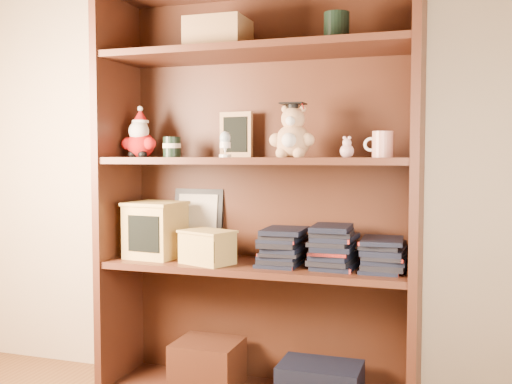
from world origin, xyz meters
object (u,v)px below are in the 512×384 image
treats_box (156,229)px  grad_teddy_bear (293,136)px  bookcase (260,202)px  teacher_mug (382,144)px

treats_box → grad_teddy_bear: bearing=-0.5°
bookcase → teacher_mug: (0.47, -0.05, 0.22)m
teacher_mug → treats_box: size_ratio=0.47×
bookcase → treats_box: bearing=-173.0°
grad_teddy_bear → treats_box: 0.67m
grad_teddy_bear → teacher_mug: size_ratio=1.98×
grad_teddy_bear → teacher_mug: grad_teddy_bear is taller
bookcase → grad_teddy_bear: bookcase is taller
bookcase → grad_teddy_bear: size_ratio=7.82×
bookcase → treats_box: bookcase is taller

